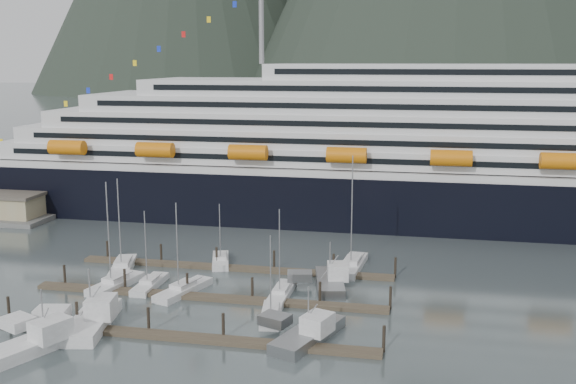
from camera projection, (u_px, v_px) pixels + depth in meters
name	position (u px, v px, depth m)	size (l,w,h in m)	color
ground	(237.00, 310.00, 84.96)	(1600.00, 1600.00, 0.00)	#4F5C5D
cruise_ship	(464.00, 160.00, 129.54)	(210.00, 30.40, 50.30)	black
dock_near	(171.00, 335.00, 76.31)	(48.18, 2.28, 3.20)	#473B2D
dock_mid	(207.00, 297.00, 88.80)	(48.18, 2.28, 3.20)	#473B2D
dock_far	(234.00, 267.00, 101.30)	(48.18, 2.28, 3.20)	#473B2D
sailboat_a	(116.00, 284.00, 93.20)	(4.85, 10.16, 15.55)	silver
sailboat_b	(183.00, 290.00, 90.91)	(5.46, 10.46, 13.16)	silver
sailboat_c	(150.00, 285.00, 93.25)	(2.50, 8.75, 11.43)	silver
sailboat_d	(281.00, 294.00, 89.57)	(2.33, 9.79, 12.53)	silver
sailboat_e	(123.00, 268.00, 100.77)	(5.67, 11.06, 14.66)	silver
sailboat_f	(221.00, 261.00, 104.22)	(4.76, 8.77, 10.02)	silver
sailboat_g	(352.00, 266.00, 101.63)	(3.75, 11.73, 17.94)	silver
sailboat_h	(271.00, 315.00, 82.01)	(3.60, 8.41, 11.03)	silver
trawler_a	(44.00, 338.00, 73.92)	(11.19, 13.59, 7.30)	silver
trawler_b	(90.00, 320.00, 79.11)	(9.73, 12.70, 7.95)	silver
trawler_d	(307.00, 333.00, 75.54)	(9.80, 12.15, 6.94)	gray
trawler_e	(329.00, 281.00, 93.26)	(8.81, 11.46, 7.13)	gray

